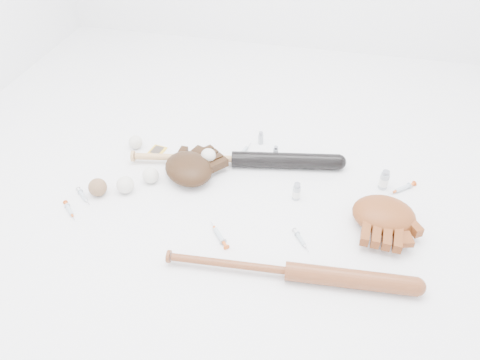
% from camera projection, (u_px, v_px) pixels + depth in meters
% --- Properties ---
extents(bat_dark, '(0.99, 0.25, 0.07)m').
position_uv_depth(bat_dark, '(234.00, 159.00, 2.12)').
color(bat_dark, black).
rests_on(bat_dark, ground).
extents(bat_wood, '(0.93, 0.13, 0.07)m').
position_uv_depth(bat_wood, '(288.00, 271.00, 1.64)').
color(bat_wood, brown).
rests_on(bat_wood, ground).
extents(glove_dark, '(0.40, 0.40, 0.10)m').
position_uv_depth(glove_dark, '(189.00, 168.00, 2.05)').
color(glove_dark, black).
rests_on(glove_dark, ground).
extents(glove_tan, '(0.31, 0.31, 0.11)m').
position_uv_depth(glove_tan, '(384.00, 214.00, 1.83)').
color(glove_tan, brown).
rests_on(glove_tan, ground).
extents(trading_card, '(0.08, 0.10, 0.01)m').
position_uv_depth(trading_card, '(156.00, 152.00, 2.22)').
color(trading_card, gold).
rests_on(trading_card, ground).
extents(pedestal, '(0.09, 0.09, 0.04)m').
position_uv_depth(pedestal, '(209.00, 165.00, 2.12)').
color(pedestal, white).
rests_on(pedestal, ground).
extents(baseball_on_pedestal, '(0.07, 0.07, 0.07)m').
position_uv_depth(baseball_on_pedestal, '(208.00, 156.00, 2.08)').
color(baseball_on_pedestal, silver).
rests_on(baseball_on_pedestal, pedestal).
extents(baseball_left, '(0.07, 0.07, 0.07)m').
position_uv_depth(baseball_left, '(151.00, 175.00, 2.03)').
color(baseball_left, silver).
rests_on(baseball_left, ground).
extents(baseball_upper, '(0.07, 0.07, 0.07)m').
position_uv_depth(baseball_upper, '(136.00, 142.00, 2.23)').
color(baseball_upper, silver).
rests_on(baseball_upper, ground).
extents(baseball_mid, '(0.07, 0.07, 0.07)m').
position_uv_depth(baseball_mid, '(125.00, 185.00, 1.98)').
color(baseball_mid, silver).
rests_on(baseball_mid, ground).
extents(baseball_aged, '(0.08, 0.08, 0.08)m').
position_uv_depth(baseball_aged, '(98.00, 187.00, 1.97)').
color(baseball_aged, brown).
rests_on(baseball_aged, ground).
extents(syringe_0, '(0.12, 0.11, 0.02)m').
position_uv_depth(syringe_0, '(70.00, 210.00, 1.91)').
color(syringe_0, '#ADBCC6').
rests_on(syringe_0, ground).
extents(syringe_1, '(0.13, 0.15, 0.02)m').
position_uv_depth(syringe_1, '(219.00, 235.00, 1.80)').
color(syringe_1, '#ADBCC6').
rests_on(syringe_1, ground).
extents(syringe_2, '(0.07, 0.15, 0.02)m').
position_uv_depth(syringe_2, '(244.00, 151.00, 2.21)').
color(syringe_2, '#ADBCC6').
rests_on(syringe_2, ground).
extents(syringe_3, '(0.10, 0.13, 0.02)m').
position_uv_depth(syringe_3, '(301.00, 239.00, 1.79)').
color(syringe_3, '#ADBCC6').
rests_on(syringe_3, ground).
extents(syringe_4, '(0.14, 0.13, 0.02)m').
position_uv_depth(syringe_4, '(402.00, 188.00, 2.01)').
color(syringe_4, '#ADBCC6').
rests_on(syringe_4, ground).
extents(syringe_5, '(0.12, 0.11, 0.02)m').
position_uv_depth(syringe_5, '(83.00, 196.00, 1.97)').
color(syringe_5, '#ADBCC6').
rests_on(syringe_5, ground).
extents(vial_0, '(0.03, 0.03, 0.07)m').
position_uv_depth(vial_0, '(261.00, 138.00, 2.25)').
color(vial_0, '#AAB3BB').
rests_on(vial_0, ground).
extents(vial_1, '(0.02, 0.02, 0.06)m').
position_uv_depth(vial_1, '(276.00, 152.00, 2.17)').
color(vial_1, '#AAB3BB').
rests_on(vial_1, ground).
extents(vial_2, '(0.03, 0.03, 0.08)m').
position_uv_depth(vial_2, '(297.00, 191.00, 1.95)').
color(vial_2, '#AAB3BB').
rests_on(vial_2, ground).
extents(vial_3, '(0.04, 0.04, 0.09)m').
position_uv_depth(vial_3, '(384.00, 180.00, 2.00)').
color(vial_3, '#AAB3BB').
rests_on(vial_3, ground).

